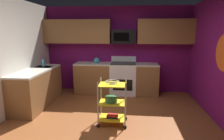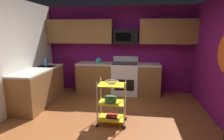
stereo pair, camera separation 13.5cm
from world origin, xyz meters
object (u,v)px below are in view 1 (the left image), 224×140
Objects in this scene: rolling_cart at (112,102)px; dish_soap_bottle at (43,63)px; fruit_bowl at (112,82)px; book_stack at (112,116)px; oven_range at (123,78)px; microwave at (124,37)px; kettle at (97,61)px; mixing_bowl_large at (111,99)px.

rolling_cart is 2.40m from dish_soap_bottle.
fruit_bowl is 0.72m from book_stack.
fruit_bowl is (-0.12, -2.00, 0.40)m from oven_range.
microwave is 3.50× the size of dish_soap_bottle.
microwave is at bearing 22.60° from dish_soap_bottle.
kettle is (-0.80, -0.00, 0.52)m from oven_range.
fruit_bowl is 0.36m from mixing_bowl_large.
mixing_bowl_large is at bearing -180.00° from book_stack.
fruit_bowl is (-0.00, -0.00, 0.42)m from rolling_cart.
book_stack is 2.48m from dish_soap_bottle.
oven_range reaches higher than rolling_cart.
mixing_bowl_large is at bearing -94.30° from oven_range.
oven_range is 2.00m from mixing_bowl_large.
dish_soap_bottle is (-2.10, -0.87, -0.68)m from microwave.
microwave is at bearing 90.26° from oven_range.
fruit_bowl reaches higher than book_stack.
microwave is 0.77× the size of rolling_cart.
book_stack is at bearing -31.82° from dish_soap_bottle.
microwave is 2.65× the size of kettle.
oven_range is 2.04m from fruit_bowl.
microwave is 2.78× the size of mixing_bowl_large.
microwave is 2.26m from fruit_bowl.
mixing_bowl_large is 0.95× the size of kettle.
kettle is at bearing -179.72° from oven_range.
oven_range reaches higher than mixing_bowl_large.
mixing_bowl_large is at bearing 180.00° from fruit_bowl.
book_stack is at bearing -71.32° from kettle.
book_stack is 1.15× the size of dish_soap_bottle.
microwave is 2.42m from mixing_bowl_large.
rolling_cart is 2.17m from kettle.
kettle is 1.51m from dish_soap_bottle.
dish_soap_bottle is at bearing 148.18° from fruit_bowl.
oven_range is 2.30m from dish_soap_bottle.
rolling_cart is at bearing 63.43° from fruit_bowl.
dish_soap_bottle is (-2.10, -0.77, 0.54)m from oven_range.
microwave is 2.57× the size of fruit_bowl.
microwave reaches higher than fruit_bowl.
oven_range is 1.20× the size of rolling_cart.
microwave is 1.07m from kettle.
kettle reaches higher than fruit_bowl.
fruit_bowl is at bearing -71.32° from kettle.
rolling_cart is at bearing -71.32° from kettle.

